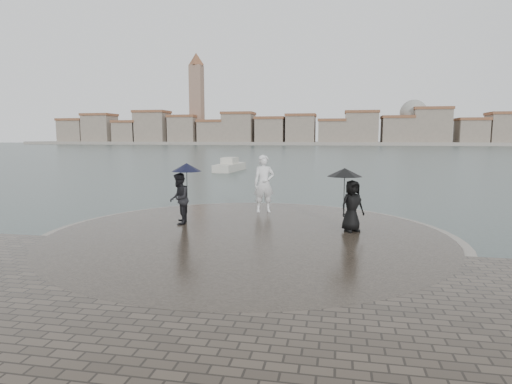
# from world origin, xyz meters

# --- Properties ---
(ground) EXTENTS (400.00, 400.00, 0.00)m
(ground) POSITION_xyz_m (0.00, 0.00, 0.00)
(ground) COLOR #2B3835
(ground) RESTS_ON ground
(kerb_ring) EXTENTS (12.50, 12.50, 0.32)m
(kerb_ring) POSITION_xyz_m (0.00, 3.50, 0.16)
(kerb_ring) COLOR gray
(kerb_ring) RESTS_ON ground
(quay_tip) EXTENTS (11.90, 11.90, 0.36)m
(quay_tip) POSITION_xyz_m (0.00, 3.50, 0.18)
(quay_tip) COLOR #2D261E
(quay_tip) RESTS_ON ground
(statue) EXTENTS (0.93, 0.74, 2.21)m
(statue) POSITION_xyz_m (-0.15, 7.19, 1.47)
(statue) COLOR white
(statue) RESTS_ON quay_tip
(visitor_left) EXTENTS (1.17, 1.08, 2.04)m
(visitor_left) POSITION_xyz_m (-2.47, 4.41, 1.46)
(visitor_left) COLOR black
(visitor_left) RESTS_ON quay_tip
(visitor_right) EXTENTS (1.27, 1.10, 1.95)m
(visitor_right) POSITION_xyz_m (3.02, 4.35, 1.50)
(visitor_right) COLOR black
(visitor_right) RESTS_ON quay_tip
(far_skyline) EXTENTS (260.00, 20.00, 37.00)m
(far_skyline) POSITION_xyz_m (-6.29, 160.71, 5.61)
(far_skyline) COLOR gray
(far_skyline) RESTS_ON ground
(boats) EXTENTS (34.40, 8.80, 1.50)m
(boats) POSITION_xyz_m (8.48, 32.29, 0.38)
(boats) COLOR beige
(boats) RESTS_ON ground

